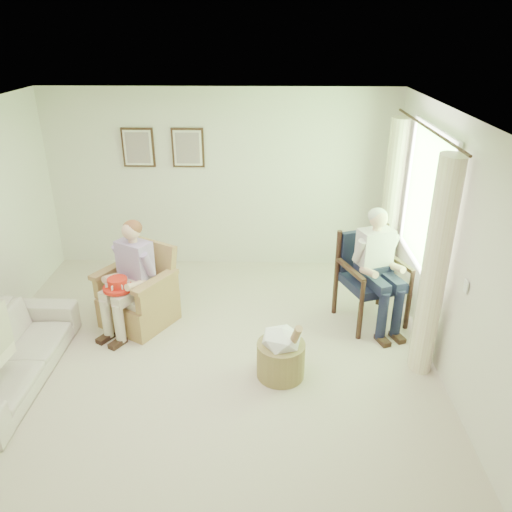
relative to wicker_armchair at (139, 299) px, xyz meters
name	(u,v)px	position (x,y,z in m)	size (l,w,h in m)	color
floor	(202,375)	(0.88, -1.03, -0.31)	(5.50, 5.50, 0.00)	beige
back_wall	(221,181)	(0.88, 1.72, 0.99)	(5.00, 0.04, 2.60)	silver
right_wall	(462,267)	(3.38, -1.03, 0.99)	(0.04, 5.50, 2.60)	silver
ceiling	(187,123)	(0.88, -1.03, 2.29)	(5.00, 5.50, 0.02)	white
window	(426,197)	(3.35, 0.17, 1.28)	(0.13, 2.50, 1.63)	#2D6B23
curtain_left	(434,270)	(3.21, -0.81, 0.84)	(0.34, 0.34, 2.30)	beige
curtain_right	(391,205)	(3.21, 1.15, 0.84)	(0.34, 0.34, 2.30)	beige
framed_print_left	(138,148)	(-0.27, 1.69, 1.47)	(0.45, 0.05, 0.55)	#382114
framed_print_right	(188,148)	(0.43, 1.69, 1.47)	(0.45, 0.05, 0.55)	#382114
wicker_armchair	(139,299)	(0.00, 0.00, 0.00)	(0.76, 0.76, 0.97)	#A4804D
wood_armchair	(372,273)	(2.83, 0.19, 0.29)	(0.71, 0.67, 1.10)	black
sofa	(8,356)	(-1.07, -1.15, -0.02)	(0.77, 1.97, 0.57)	beige
person_wicker	(132,271)	(0.00, -0.13, 0.45)	(0.40, 0.62, 1.32)	beige
person_dark	(377,261)	(2.83, 0.01, 0.55)	(0.40, 0.63, 1.43)	#171B34
red_hat	(118,285)	(-0.13, -0.30, 0.36)	(0.34, 0.34, 0.14)	red
hatbox	(281,352)	(1.72, -1.01, -0.02)	(0.52, 0.52, 0.74)	tan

